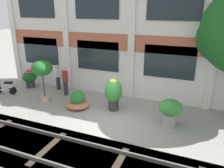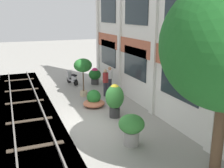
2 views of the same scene
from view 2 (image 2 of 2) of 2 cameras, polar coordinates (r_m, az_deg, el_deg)
The scene contains 11 objects.
ground_plane at distance 12.28m, azimuth -4.11°, elevation -8.35°, with size 80.00×80.00×0.00m, color gray.
apartment_facade at distance 12.72m, azimuth 10.44°, elevation 11.98°, with size 16.67×0.64×8.53m.
rail_tracks at distance 11.87m, azimuth -16.90°, elevation -10.56°, with size 24.31×2.80×0.43m.
potted_plant_fluted_column at distance 12.54m, azimuth 0.58°, elevation -3.04°, with size 0.89×0.89×1.65m.
potted_plant_stone_basin at distance 10.04m, azimuth 4.26°, elevation -9.32°, with size 0.99×0.99×1.21m.
potted_plant_tall_urn at distance 15.74m, azimuth -6.35°, elevation 3.66°, with size 1.08×1.08×2.31m.
potted_plant_glazed_jar at distance 18.62m, azimuth -3.76°, elevation 1.95°, with size 0.87×0.87×1.19m.
potted_plant_wide_bowl at distance 14.19m, azimuth -3.97°, elevation -3.55°, with size 1.18×1.18×0.94m.
scooter_near_curb at distance 18.75m, azimuth -8.54°, elevation 1.18°, with size 1.34×0.65×0.98m.
resident_by_doorway at distance 16.97m, azimuth -0.50°, elevation 1.31°, with size 0.34×0.50×1.58m.
resident_watching_tracks at distance 15.83m, azimuth -1.42°, elevation 0.49°, with size 0.51×0.34×1.67m.
Camera 2 is at (10.75, -3.40, 4.85)m, focal length 42.00 mm.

